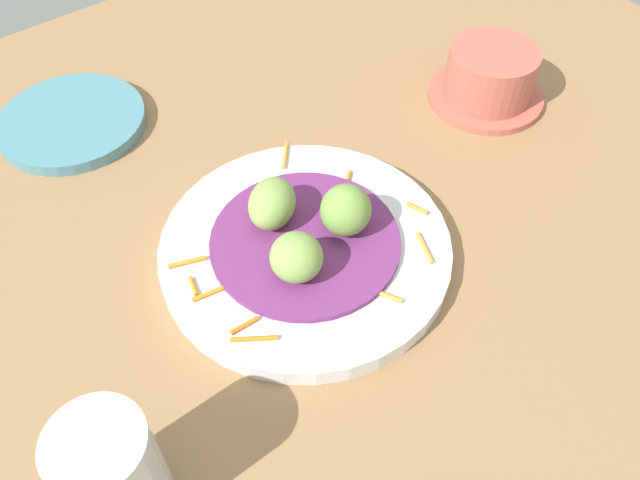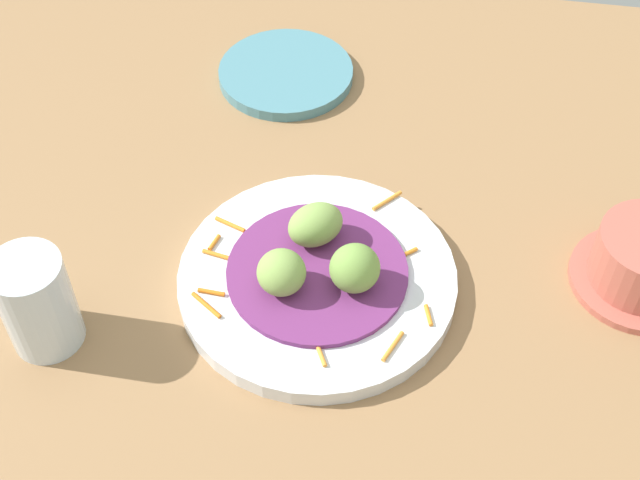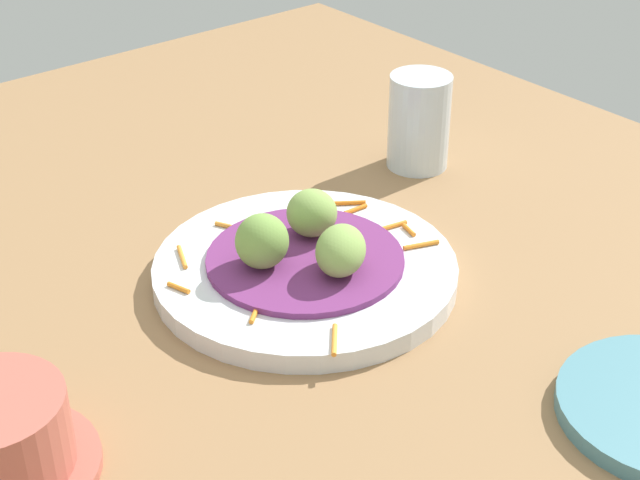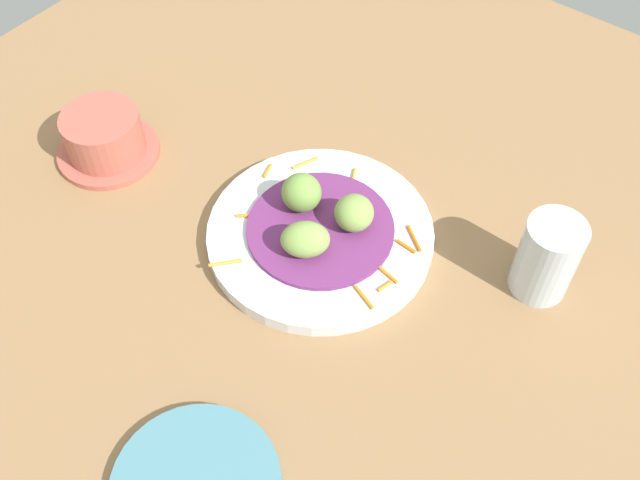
{
  "view_description": "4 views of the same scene",
  "coord_description": "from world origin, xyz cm",
  "px_view_note": "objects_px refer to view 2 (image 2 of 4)",
  "views": [
    {
      "loc": [
        25.89,
        -27.17,
        48.06
      ],
      "look_at": [
        -2.45,
        -4.76,
        5.14
      ],
      "focal_mm": 36.72,
      "sensor_mm": 36.0,
      "label": 1
    },
    {
      "loc": [
        46.8,
        3.47,
        67.43
      ],
      "look_at": [
        -5.83,
        -5.36,
        6.25
      ],
      "focal_mm": 49.76,
      "sensor_mm": 36.0,
      "label": 2
    },
    {
      "loc": [
        -58.4,
        37.84,
        47.86
      ],
      "look_at": [
        -4.57,
        -6.35,
        5.84
      ],
      "focal_mm": 54.61,
      "sensor_mm": 36.0,
      "label": 3
    },
    {
      "loc": [
        -45.34,
        -37.34,
        69.2
      ],
      "look_at": [
        -5.71,
        -6.66,
        4.84
      ],
      "focal_mm": 41.51,
      "sensor_mm": 36.0,
      "label": 4
    }
  ],
  "objects_px": {
    "guac_scoop_center": "(315,225)",
    "water_glass": "(37,303)",
    "guac_scoop_left": "(355,268)",
    "side_plate_small": "(286,73)",
    "main_plate": "(317,279)",
    "guac_scoop_right": "(281,272)"
  },
  "relations": [
    {
      "from": "main_plate",
      "to": "water_glass",
      "type": "distance_m",
      "value": 0.25
    },
    {
      "from": "guac_scoop_center",
      "to": "water_glass",
      "type": "distance_m",
      "value": 0.26
    },
    {
      "from": "guac_scoop_right",
      "to": "side_plate_small",
      "type": "xyz_separation_m",
      "value": [
        -0.32,
        -0.06,
        -0.04
      ]
    },
    {
      "from": "guac_scoop_right",
      "to": "side_plate_small",
      "type": "bearing_deg",
      "value": -169.52
    },
    {
      "from": "guac_scoop_left",
      "to": "side_plate_small",
      "type": "relative_size",
      "value": 0.3
    },
    {
      "from": "water_glass",
      "to": "main_plate",
      "type": "bearing_deg",
      "value": 113.04
    },
    {
      "from": "guac_scoop_left",
      "to": "side_plate_small",
      "type": "bearing_deg",
      "value": -158.24
    },
    {
      "from": "side_plate_small",
      "to": "guac_scoop_right",
      "type": "bearing_deg",
      "value": 10.48
    },
    {
      "from": "guac_scoop_right",
      "to": "water_glass",
      "type": "relative_size",
      "value": 0.45
    },
    {
      "from": "main_plate",
      "to": "guac_scoop_left",
      "type": "distance_m",
      "value": 0.05
    },
    {
      "from": "guac_scoop_center",
      "to": "guac_scoop_right",
      "type": "bearing_deg",
      "value": -17.88
    },
    {
      "from": "guac_scoop_right",
      "to": "guac_scoop_center",
      "type": "bearing_deg",
      "value": 162.12
    },
    {
      "from": "guac_scoop_center",
      "to": "water_glass",
      "type": "bearing_deg",
      "value": -58.67
    },
    {
      "from": "guac_scoop_left",
      "to": "guac_scoop_center",
      "type": "relative_size",
      "value": 0.86
    },
    {
      "from": "side_plate_small",
      "to": "water_glass",
      "type": "relative_size",
      "value": 1.58
    },
    {
      "from": "guac_scoop_left",
      "to": "side_plate_small",
      "type": "xyz_separation_m",
      "value": [
        -0.31,
        -0.12,
        -0.04
      ]
    },
    {
      "from": "guac_scoop_left",
      "to": "guac_scoop_center",
      "type": "height_order",
      "value": "guac_scoop_left"
    },
    {
      "from": "main_plate",
      "to": "guac_scoop_center",
      "type": "height_order",
      "value": "guac_scoop_center"
    },
    {
      "from": "guac_scoop_left",
      "to": "guac_scoop_center",
      "type": "distance_m",
      "value": 0.07
    },
    {
      "from": "guac_scoop_left",
      "to": "side_plate_small",
      "type": "height_order",
      "value": "guac_scoop_left"
    },
    {
      "from": "side_plate_small",
      "to": "water_glass",
      "type": "bearing_deg",
      "value": -19.44
    },
    {
      "from": "guac_scoop_center",
      "to": "water_glass",
      "type": "relative_size",
      "value": 0.55
    }
  ]
}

